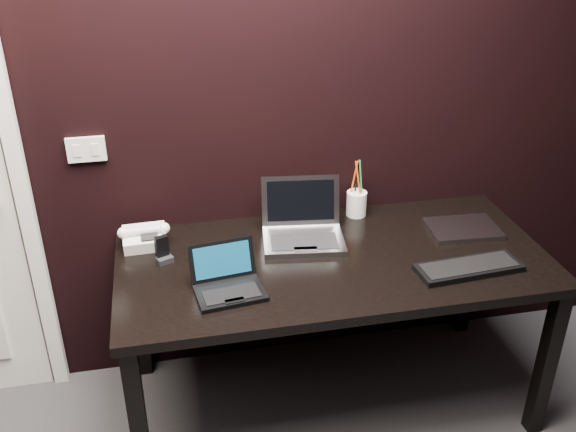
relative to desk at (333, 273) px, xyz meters
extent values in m
plane|color=black|center=(-0.30, 0.40, 0.64)|extent=(4.00, 0.00, 4.00)
cube|color=white|center=(-1.18, 0.37, 0.36)|extent=(0.06, 0.05, 2.11)
cube|color=silver|center=(-0.92, 0.39, 0.46)|extent=(0.15, 0.02, 0.10)
cube|color=silver|center=(-0.95, 0.38, 0.46)|extent=(0.03, 0.01, 0.05)
cube|color=silver|center=(-0.88, 0.38, 0.46)|extent=(0.03, 0.01, 0.05)
cube|color=black|center=(0.00, 0.00, 0.06)|extent=(1.70, 0.80, 0.04)
cube|color=black|center=(-0.80, -0.35, -0.31)|extent=(0.06, 0.06, 0.70)
cube|color=black|center=(0.80, -0.35, -0.31)|extent=(0.06, 0.06, 0.70)
cube|color=black|center=(-0.80, 0.35, -0.31)|extent=(0.06, 0.06, 0.70)
cube|color=black|center=(0.80, 0.35, -0.31)|extent=(0.06, 0.06, 0.70)
cube|color=black|center=(-0.43, -0.18, 0.09)|extent=(0.26, 0.20, 0.02)
cube|color=black|center=(-0.43, -0.20, 0.10)|extent=(0.21, 0.12, 0.00)
cube|color=black|center=(-0.43, -0.24, 0.10)|extent=(0.07, 0.04, 0.00)
cube|color=black|center=(-0.45, -0.07, 0.16)|extent=(0.25, 0.08, 0.14)
cube|color=#0A3550|center=(-0.45, -0.08, 0.17)|extent=(0.21, 0.06, 0.11)
cube|color=#9E9EA3|center=(-0.09, 0.13, 0.09)|extent=(0.36, 0.28, 0.02)
cube|color=black|center=(-0.10, 0.10, 0.10)|extent=(0.28, 0.16, 0.00)
cube|color=#939398|center=(-0.10, 0.04, 0.10)|extent=(0.10, 0.05, 0.00)
cube|color=#9F9FA4|center=(-0.07, 0.27, 0.20)|extent=(0.33, 0.11, 0.21)
cube|color=black|center=(-0.07, 0.27, 0.20)|extent=(0.29, 0.08, 0.17)
cube|color=black|center=(0.48, -0.20, 0.09)|extent=(0.42, 0.17, 0.02)
cube|color=black|center=(0.48, -0.20, 0.10)|extent=(0.38, 0.14, 0.00)
cube|color=#9D9CA2|center=(0.60, 0.09, 0.09)|extent=(0.30, 0.23, 0.02)
cube|color=silver|center=(-0.73, 0.25, 0.11)|extent=(0.18, 0.16, 0.07)
cylinder|color=silver|center=(-0.73, 0.24, 0.15)|extent=(0.16, 0.04, 0.03)
sphere|color=white|center=(-0.81, 0.24, 0.15)|extent=(0.05, 0.05, 0.05)
sphere|color=white|center=(-0.65, 0.24, 0.15)|extent=(0.05, 0.05, 0.05)
cube|color=black|center=(-0.71, 0.21, 0.14)|extent=(0.07, 0.05, 0.01)
cube|color=black|center=(-0.66, 0.11, 0.13)|extent=(0.06, 0.04, 0.11)
cube|color=black|center=(-0.66, 0.10, 0.09)|extent=(0.07, 0.06, 0.02)
cylinder|color=white|center=(0.19, 0.33, 0.13)|extent=(0.12, 0.12, 0.11)
cylinder|color=#DE4714|center=(0.18, 0.33, 0.26)|extent=(0.03, 0.03, 0.17)
cylinder|color=#25883F|center=(0.21, 0.33, 0.26)|extent=(0.02, 0.02, 0.17)
cylinder|color=black|center=(0.19, 0.34, 0.26)|extent=(0.02, 0.02, 0.17)
cylinder|color=#D44314|center=(0.19, 0.32, 0.26)|extent=(0.03, 0.03, 0.17)
camera|label=1|loc=(-0.62, -2.09, 1.41)|focal=40.00mm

